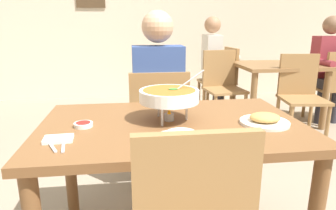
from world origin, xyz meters
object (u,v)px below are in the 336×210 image
(chair_bg_left, at_px, (223,76))
(patron_bg_middle, at_px, (329,63))
(diner_main, at_px, (158,90))
(chair_bg_right, at_px, (300,91))
(chair_diner_main, at_px, (158,122))
(rice_plate, at_px, (180,137))
(patron_bg_left, at_px, (214,59))
(curry_bowl, at_px, (169,96))
(chair_bg_middle, at_px, (335,83))
(dining_table_main, at_px, (172,143))
(sauce_dish, at_px, (83,124))
(dining_table_far, at_px, (278,75))
(chair_bg_corner, at_px, (222,83))
(appetizer_plate, at_px, (265,120))

(chair_bg_left, bearing_deg, patron_bg_middle, -26.58)
(diner_main, relative_size, chair_bg_right, 1.46)
(chair_diner_main, bearing_deg, rice_plate, -90.12)
(patron_bg_left, bearing_deg, curry_bowl, -110.51)
(chair_bg_middle, bearing_deg, patron_bg_left, 151.65)
(dining_table_main, relative_size, curry_bowl, 3.91)
(curry_bowl, height_order, patron_bg_left, patron_bg_left)
(chair_bg_left, relative_size, patron_bg_middle, 0.69)
(sauce_dish, bearing_deg, chair_diner_main, 58.95)
(chair_bg_right, bearing_deg, chair_bg_middle, 28.10)
(dining_table_far, bearing_deg, rice_plate, -124.90)
(dining_table_main, xyz_separation_m, dining_table_far, (1.61, 2.05, -0.02))
(chair_diner_main, xyz_separation_m, chair_bg_middle, (2.29, 1.21, 0.00))
(patron_bg_left, bearing_deg, chair_bg_right, -57.78)
(dining_table_main, xyz_separation_m, patron_bg_left, (0.96, 2.63, 0.11))
(chair_bg_middle, bearing_deg, chair_bg_corner, 170.86)
(chair_diner_main, xyz_separation_m, chair_bg_left, (1.09, 1.88, 0.00))
(appetizer_plate, bearing_deg, chair_bg_right, 54.22)
(chair_diner_main, distance_m, chair_bg_right, 1.85)
(curry_bowl, height_order, chair_bg_left, curry_bowl)
(rice_plate, height_order, sauce_dish, rice_plate)
(chair_bg_middle, bearing_deg, chair_diner_main, -152.17)
(dining_table_main, relative_size, patron_bg_left, 0.99)
(dining_table_main, height_order, chair_bg_middle, chair_bg_middle)
(patron_bg_middle, bearing_deg, chair_bg_right, -143.99)
(curry_bowl, bearing_deg, appetizer_plate, -13.81)
(diner_main, bearing_deg, patron_bg_middle, 29.48)
(diner_main, height_order, patron_bg_middle, same)
(chair_bg_corner, bearing_deg, patron_bg_left, 86.07)
(curry_bowl, distance_m, chair_bg_right, 2.28)
(dining_table_main, distance_m, chair_bg_corner, 2.33)
(curry_bowl, distance_m, sauce_dish, 0.44)
(appetizer_plate, xyz_separation_m, chair_bg_corner, (0.48, 2.22, -0.25))
(chair_diner_main, xyz_separation_m, chair_bg_right, (1.64, 0.86, 0.00))
(chair_bg_left, bearing_deg, patron_bg_left, 159.16)
(dining_table_far, distance_m, chair_bg_middle, 0.70)
(diner_main, relative_size, curry_bowl, 3.94)
(curry_bowl, relative_size, chair_bg_right, 0.37)
(sauce_dish, xyz_separation_m, chair_bg_right, (2.07, 1.58, -0.24))
(curry_bowl, xyz_separation_m, sauce_dish, (-0.42, -0.04, -0.12))
(rice_plate, xyz_separation_m, chair_bg_corner, (0.93, 2.40, -0.25))
(curry_bowl, xyz_separation_m, chair_bg_middle, (2.30, 1.88, -0.36))
(appetizer_plate, relative_size, patron_bg_middle, 0.18)
(chair_diner_main, relative_size, chair_bg_left, 1.00)
(chair_diner_main, xyz_separation_m, sauce_dish, (-0.43, -0.72, 0.24))
(dining_table_main, xyz_separation_m, chair_diner_main, (-0.00, 0.71, -0.12))
(chair_bg_right, distance_m, patron_bg_left, 1.28)
(dining_table_far, bearing_deg, chair_diner_main, -140.12)
(dining_table_main, relative_size, chair_diner_main, 1.45)
(curry_bowl, height_order, chair_bg_middle, curry_bowl)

